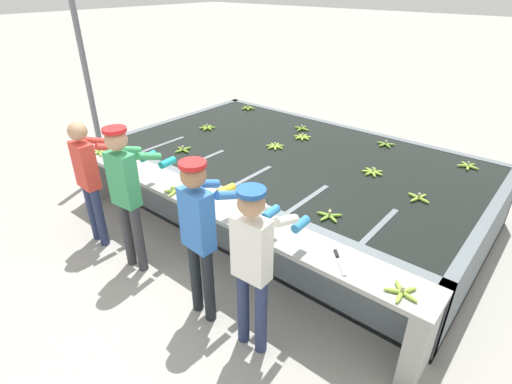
{
  "coord_description": "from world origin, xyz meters",
  "views": [
    {
      "loc": [
        2.89,
        -2.39,
        3.05
      ],
      "look_at": [
        0.0,
        1.08,
        0.61
      ],
      "focal_mm": 28.0,
      "sensor_mm": 36.0,
      "label": 1
    }
  ],
  "objects_px": {
    "worker_0": "(90,174)",
    "worker_2": "(201,227)",
    "banana_bunch_floating_4": "(386,144)",
    "banana_bunch_floating_8": "(468,166)",
    "knife_0": "(338,258)",
    "banana_bunch_floating_1": "(373,172)",
    "banana_bunch_floating_5": "(302,128)",
    "banana_bunch_ledge_0": "(100,152)",
    "banana_bunch_ledge_2": "(176,191)",
    "support_post_left": "(88,81)",
    "banana_bunch_floating_0": "(248,108)",
    "worker_1": "(127,186)",
    "banana_bunch_ledge_1": "(402,292)",
    "banana_bunch_floating_3": "(419,198)",
    "banana_bunch_floating_10": "(329,216)",
    "banana_bunch_floating_2": "(302,137)",
    "banana_bunch_floating_6": "(275,146)",
    "worker_3": "(254,257)",
    "banana_bunch_floating_7": "(207,128)",
    "banana_bunch_floating_9": "(183,150)"
  },
  "relations": [
    {
      "from": "banana_bunch_floating_2",
      "to": "banana_bunch_ledge_2",
      "type": "bearing_deg",
      "value": -93.23
    },
    {
      "from": "worker_1",
      "to": "banana_bunch_floating_10",
      "type": "relative_size",
      "value": 6.31
    },
    {
      "from": "banana_bunch_floating_8",
      "to": "banana_bunch_floating_10",
      "type": "height_order",
      "value": "same"
    },
    {
      "from": "worker_0",
      "to": "worker_3",
      "type": "bearing_deg",
      "value": -0.19
    },
    {
      "from": "banana_bunch_ledge_0",
      "to": "banana_bunch_floating_6",
      "type": "bearing_deg",
      "value": 45.26
    },
    {
      "from": "knife_0",
      "to": "banana_bunch_floating_1",
      "type": "bearing_deg",
      "value": 106.58
    },
    {
      "from": "banana_bunch_floating_2",
      "to": "banana_bunch_floating_6",
      "type": "height_order",
      "value": "same"
    },
    {
      "from": "worker_3",
      "to": "banana_bunch_floating_3",
      "type": "bearing_deg",
      "value": 73.53
    },
    {
      "from": "worker_1",
      "to": "banana_bunch_floating_5",
      "type": "bearing_deg",
      "value": 87.76
    },
    {
      "from": "banana_bunch_floating_1",
      "to": "banana_bunch_ledge_1",
      "type": "height_order",
      "value": "banana_bunch_ledge_1"
    },
    {
      "from": "banana_bunch_floating_4",
      "to": "banana_bunch_floating_8",
      "type": "distance_m",
      "value": 1.14
    },
    {
      "from": "worker_2",
      "to": "knife_0",
      "type": "xyz_separation_m",
      "value": [
        1.1,
        0.6,
        -0.16
      ]
    },
    {
      "from": "banana_bunch_floating_1",
      "to": "banana_bunch_floating_5",
      "type": "distance_m",
      "value": 1.79
    },
    {
      "from": "worker_0",
      "to": "banana_bunch_floating_0",
      "type": "distance_m",
      "value": 3.51
    },
    {
      "from": "banana_bunch_floating_2",
      "to": "knife_0",
      "type": "height_order",
      "value": "banana_bunch_floating_2"
    },
    {
      "from": "worker_1",
      "to": "banana_bunch_floating_8",
      "type": "bearing_deg",
      "value": 52.24
    },
    {
      "from": "banana_bunch_floating_2",
      "to": "banana_bunch_floating_4",
      "type": "distance_m",
      "value": 1.23
    },
    {
      "from": "worker_3",
      "to": "banana_bunch_floating_7",
      "type": "relative_size",
      "value": 5.87
    },
    {
      "from": "banana_bunch_floating_4",
      "to": "banana_bunch_floating_8",
      "type": "relative_size",
      "value": 1.0
    },
    {
      "from": "banana_bunch_floating_7",
      "to": "banana_bunch_ledge_2",
      "type": "xyz_separation_m",
      "value": [
        1.3,
        -1.75,
        0.0
      ]
    },
    {
      "from": "worker_0",
      "to": "banana_bunch_floating_9",
      "type": "distance_m",
      "value": 1.35
    },
    {
      "from": "banana_bunch_floating_5",
      "to": "banana_bunch_ledge_2",
      "type": "xyz_separation_m",
      "value": [
        0.1,
        -2.7,
        0.0
      ]
    },
    {
      "from": "worker_1",
      "to": "banana_bunch_ledge_2",
      "type": "distance_m",
      "value": 0.55
    },
    {
      "from": "banana_bunch_floating_9",
      "to": "banana_bunch_ledge_0",
      "type": "xyz_separation_m",
      "value": [
        -0.82,
        -0.81,
        0.0
      ]
    },
    {
      "from": "banana_bunch_floating_7",
      "to": "banana_bunch_floating_9",
      "type": "height_order",
      "value": "same"
    },
    {
      "from": "worker_1",
      "to": "support_post_left",
      "type": "distance_m",
      "value": 2.92
    },
    {
      "from": "worker_0",
      "to": "worker_2",
      "type": "bearing_deg",
      "value": -0.67
    },
    {
      "from": "banana_bunch_floating_2",
      "to": "banana_bunch_ledge_2",
      "type": "height_order",
      "value": "banana_bunch_ledge_2"
    },
    {
      "from": "banana_bunch_floating_10",
      "to": "knife_0",
      "type": "bearing_deg",
      "value": -53.01
    },
    {
      "from": "worker_2",
      "to": "banana_bunch_ledge_0",
      "type": "height_order",
      "value": "worker_2"
    },
    {
      "from": "banana_bunch_floating_3",
      "to": "banana_bunch_floating_10",
      "type": "bearing_deg",
      "value": -120.56
    },
    {
      "from": "worker_2",
      "to": "banana_bunch_floating_8",
      "type": "distance_m",
      "value": 3.67
    },
    {
      "from": "worker_1",
      "to": "knife_0",
      "type": "height_order",
      "value": "worker_1"
    },
    {
      "from": "banana_bunch_floating_3",
      "to": "banana_bunch_ledge_1",
      "type": "bearing_deg",
      "value": -74.15
    },
    {
      "from": "worker_3",
      "to": "banana_bunch_floating_4",
      "type": "relative_size",
      "value": 5.97
    },
    {
      "from": "worker_0",
      "to": "support_post_left",
      "type": "bearing_deg",
      "value": 147.77
    },
    {
      "from": "banana_bunch_floating_6",
      "to": "knife_0",
      "type": "relative_size",
      "value": 1.02
    },
    {
      "from": "banana_bunch_floating_6",
      "to": "worker_0",
      "type": "bearing_deg",
      "value": -114.69
    },
    {
      "from": "worker_2",
      "to": "banana_bunch_floating_1",
      "type": "relative_size",
      "value": 6.05
    },
    {
      "from": "banana_bunch_floating_1",
      "to": "banana_bunch_floating_4",
      "type": "distance_m",
      "value": 1.04
    },
    {
      "from": "banana_bunch_floating_3",
      "to": "banana_bunch_ledge_1",
      "type": "xyz_separation_m",
      "value": [
        0.45,
        -1.59,
        0.0
      ]
    },
    {
      "from": "worker_3",
      "to": "banana_bunch_floating_6",
      "type": "bearing_deg",
      "value": 123.77
    },
    {
      "from": "banana_bunch_floating_0",
      "to": "support_post_left",
      "type": "distance_m",
      "value": 2.77
    },
    {
      "from": "banana_bunch_floating_2",
      "to": "banana_bunch_floating_10",
      "type": "distance_m",
      "value": 2.28
    },
    {
      "from": "banana_bunch_floating_0",
      "to": "banana_bunch_floating_2",
      "type": "bearing_deg",
      "value": -20.68
    },
    {
      "from": "banana_bunch_floating_5",
      "to": "banana_bunch_ledge_0",
      "type": "height_order",
      "value": "banana_bunch_ledge_0"
    },
    {
      "from": "worker_0",
      "to": "support_post_left",
      "type": "distance_m",
      "value": 2.25
    },
    {
      "from": "support_post_left",
      "to": "banana_bunch_floating_5",
      "type": "bearing_deg",
      "value": 36.32
    },
    {
      "from": "banana_bunch_ledge_0",
      "to": "support_post_left",
      "type": "distance_m",
      "value": 1.48
    },
    {
      "from": "banana_bunch_floating_3",
      "to": "support_post_left",
      "type": "height_order",
      "value": "support_post_left"
    }
  ]
}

